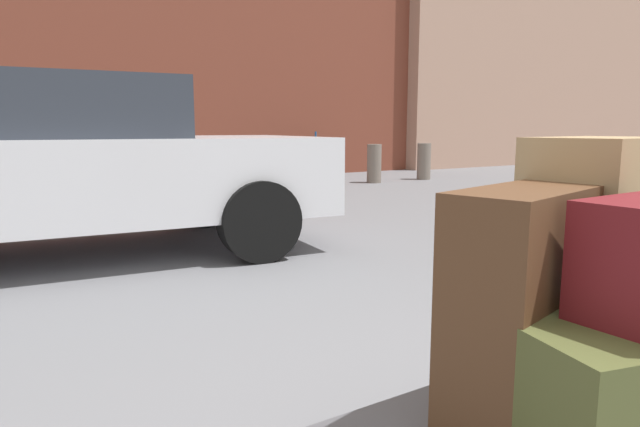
{
  "coord_description": "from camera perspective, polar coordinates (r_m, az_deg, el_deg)",
  "views": [
    {
      "loc": [
        -1.19,
        -0.68,
        1.04
      ],
      "look_at": [
        0.0,
        1.2,
        0.69
      ],
      "focal_mm": 30.74,
      "sensor_mm": 36.0,
      "label": 1
    }
  ],
  "objects": [
    {
      "name": "bicycle_leaning",
      "position": [
        11.38,
        -1.96,
        5.55
      ],
      "size": [
        1.71,
        0.55,
        0.96
      ],
      "color": "black",
      "rests_on": "ground_plane"
    },
    {
      "name": "bollard_kerb_far",
      "position": [
        10.5,
        5.66,
        5.2
      ],
      "size": [
        0.27,
        0.27,
        0.73
      ],
      "primitive_type": "cylinder",
      "color": "#72665B",
      "rests_on": "ground_plane"
    },
    {
      "name": "bollard_kerb_near",
      "position": [
        8.97,
        -9.7,
        4.49
      ],
      "size": [
        0.27,
        0.27,
        0.73
      ],
      "primitive_type": "cylinder",
      "color": "#72665B",
      "rests_on": "ground_plane"
    },
    {
      "name": "building_facade_side",
      "position": [
        18.78,
        23.57,
        17.69
      ],
      "size": [
        12.0,
        1.0,
        8.27
      ],
      "primitive_type": "cube",
      "color": "tan",
      "rests_on": "ground_plane"
    },
    {
      "name": "bollard_kerb_mid",
      "position": [
        9.51,
        -2.91,
        4.84
      ],
      "size": [
        0.27,
        0.27,
        0.73
      ],
      "primitive_type": "cylinder",
      "color": "#72665B",
      "rests_on": "ground_plane"
    },
    {
      "name": "parked_car",
      "position": [
        4.84,
        -26.86,
        4.66
      ],
      "size": [
        4.47,
        2.27,
        1.42
      ],
      "color": "silver",
      "rests_on": "ground_plane"
    },
    {
      "name": "bollard_corner",
      "position": [
        11.33,
        10.77,
        5.35
      ],
      "size": [
        0.27,
        0.27,
        0.73
      ],
      "primitive_type": "cylinder",
      "color": "#72665B",
      "rests_on": "ground_plane"
    },
    {
      "name": "suitcase_brown_rear_right",
      "position": [
        1.36,
        20.11,
        -9.45
      ],
      "size": [
        0.46,
        0.29,
        0.56
      ],
      "primitive_type": "cube",
      "rotation": [
        0.0,
        0.0,
        0.23
      ],
      "color": "#51331E",
      "rests_on": "luggage_cart"
    },
    {
      "name": "suitcase_tan_stacked_top",
      "position": [
        1.7,
        26.48,
        -4.33
      ],
      "size": [
        0.42,
        0.31,
        0.67
      ],
      "primitive_type": "cube",
      "rotation": [
        0.0,
        0.0,
        0.12
      ],
      "color": "#9E7F56",
      "rests_on": "luggage_cart"
    }
  ]
}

